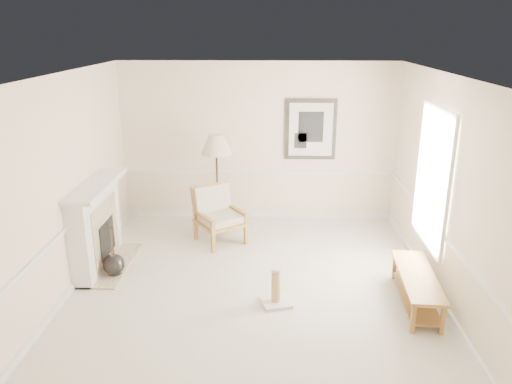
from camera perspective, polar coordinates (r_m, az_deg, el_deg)
ground at (r=7.09m, az=-0.40°, el=-10.80°), size 5.50×5.50×0.00m
room at (r=6.47m, az=0.82°, el=4.12°), size 5.04×5.54×2.92m
fireplace at (r=7.79m, az=-17.75°, el=-3.74°), size 0.64×1.64×1.31m
floor_vase at (r=7.60m, az=-15.92°, el=-8.04°), size 0.31×0.31×0.91m
armchair at (r=8.40m, az=-4.45°, el=-2.29°), size 1.00×1.01×0.93m
floor_lamp at (r=8.66m, az=-4.56°, el=5.14°), size 0.68×0.68×1.70m
bench at (r=6.90m, az=17.91°, el=-10.01°), size 0.55×1.51×0.42m
scratching_post at (r=6.63m, az=2.27°, el=-11.44°), size 0.45×0.45×0.52m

